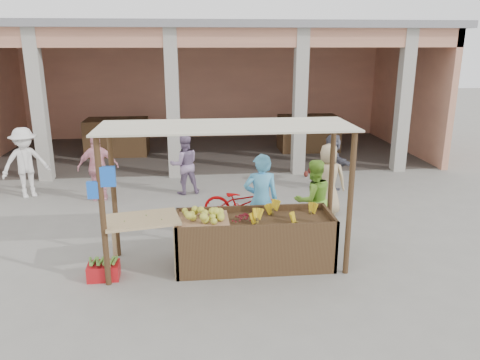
{
  "coord_description": "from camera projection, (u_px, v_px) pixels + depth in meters",
  "views": [
    {
      "loc": [
        -0.46,
        -7.17,
        3.63
      ],
      "look_at": [
        0.38,
        1.2,
        1.15
      ],
      "focal_mm": 35.0,
      "sensor_mm": 36.0,
      "label": 1
    }
  ],
  "objects": [
    {
      "name": "red_crate",
      "position": [
        104.0,
        271.0,
        7.45
      ],
      "size": [
        0.5,
        0.37,
        0.25
      ],
      "primitive_type": "cube",
      "rotation": [
        0.0,
        0.0,
        0.04
      ],
      "color": "#AF1217",
      "rests_on": "ground"
    },
    {
      "name": "side_table",
      "position": [
        143.0,
        227.0,
        7.49
      ],
      "size": [
        1.28,
        0.98,
        0.93
      ],
      "rotation": [
        0.0,
        0.0,
        0.19
      ],
      "color": "tan",
      "rests_on": "ground"
    },
    {
      "name": "papaya_pile",
      "position": [
        142.0,
        212.0,
        7.42
      ],
      "size": [
        0.73,
        0.42,
        0.21
      ],
      "primitive_type": null,
      "color": "#548D2E",
      "rests_on": "side_table"
    },
    {
      "name": "shopper_a",
      "position": [
        25.0,
        160.0,
        11.21
      ],
      "size": [
        1.32,
        1.1,
        1.84
      ],
      "primitive_type": "imported",
      "rotation": [
        0.0,
        0.0,
        0.52
      ],
      "color": "white",
      "rests_on": "ground"
    },
    {
      "name": "shopper_c",
      "position": [
        328.0,
        176.0,
        10.1
      ],
      "size": [
        0.93,
        0.71,
        1.73
      ],
      "primitive_type": "imported",
      "rotation": [
        0.0,
        0.0,
        2.92
      ],
      "color": "tan",
      "rests_on": "ground"
    },
    {
      "name": "shopper_b",
      "position": [
        98.0,
        165.0,
        10.98
      ],
      "size": [
        1.08,
        0.7,
        1.71
      ],
      "primitive_type": "imported",
      "rotation": [
        0.0,
        0.0,
        3.32
      ],
      "color": "pink",
      "rests_on": "ground"
    },
    {
      "name": "market_building",
      "position": [
        207.0,
        71.0,
        15.67
      ],
      "size": [
        14.4,
        6.4,
        4.2
      ],
      "color": "tan",
      "rests_on": "ground"
    },
    {
      "name": "stall_awning",
      "position": [
        223.0,
        151.0,
        7.41
      ],
      "size": [
        4.09,
        1.35,
        2.39
      ],
      "color": "#49331D",
      "rests_on": "ground"
    },
    {
      "name": "shopper_f",
      "position": [
        184.0,
        162.0,
        11.49
      ],
      "size": [
        0.87,
        0.62,
        1.63
      ],
      "primitive_type": "imported",
      "rotation": [
        0.0,
        0.0,
        3.36
      ],
      "color": "gray",
      "rests_on": "ground"
    },
    {
      "name": "melon_tray",
      "position": [
        203.0,
        216.0,
        7.64
      ],
      "size": [
        0.83,
        0.72,
        0.21
      ],
      "color": "#9F7252",
      "rests_on": "fruit_stall"
    },
    {
      "name": "plantain_bundle",
      "position": [
        103.0,
        262.0,
        7.41
      ],
      "size": [
        0.37,
        0.26,
        0.07
      ],
      "primitive_type": null,
      "color": "#52822F",
      "rests_on": "red_crate"
    },
    {
      "name": "produce_sacks",
      "position": [
        312.0,
        164.0,
        13.19
      ],
      "size": [
        0.87,
        0.82,
        0.66
      ],
      "color": "maroon",
      "rests_on": "ground"
    },
    {
      "name": "shopper_d",
      "position": [
        333.0,
        160.0,
        11.92
      ],
      "size": [
        0.82,
        1.46,
        1.5
      ],
      "primitive_type": "imported",
      "rotation": [
        0.0,
        0.0,
        1.76
      ],
      "color": "#4A4A56",
      "rests_on": "ground"
    },
    {
      "name": "vendor_green",
      "position": [
        313.0,
        198.0,
        8.79
      ],
      "size": [
        0.87,
        0.63,
        1.64
      ],
      "primitive_type": "imported",
      "rotation": [
        0.0,
        0.0,
        3.38
      ],
      "color": "#81C037",
      "rests_on": "ground"
    },
    {
      "name": "motorcycle",
      "position": [
        243.0,
        202.0,
        9.7
      ],
      "size": [
        0.99,
        1.8,
        0.89
      ],
      "primitive_type": "imported",
      "rotation": [
        0.0,
        0.0,
        1.32
      ],
      "color": "#A60406",
      "rests_on": "ground"
    },
    {
      "name": "berry_heap",
      "position": [
        245.0,
        217.0,
        7.69
      ],
      "size": [
        0.46,
        0.38,
        0.15
      ],
      "primitive_type": "ellipsoid",
      "color": "maroon",
      "rests_on": "fruit_stall"
    },
    {
      "name": "fruit_stall",
      "position": [
        254.0,
        243.0,
        7.85
      ],
      "size": [
        2.6,
        0.95,
        0.8
      ],
      "primitive_type": "cube",
      "color": "#49331D",
      "rests_on": "ground"
    },
    {
      "name": "ground",
      "position": [
        225.0,
        266.0,
        7.91
      ],
      "size": [
        60.0,
        60.0,
        0.0
      ],
      "primitive_type": "plane",
      "color": "slate",
      "rests_on": "ground"
    },
    {
      "name": "banana_heap",
      "position": [
        282.0,
        213.0,
        7.78
      ],
      "size": [
        1.13,
        0.62,
        0.21
      ],
      "primitive_type": null,
      "color": "yellow",
      "rests_on": "fruit_stall"
    },
    {
      "name": "vendor_blue",
      "position": [
        261.0,
        197.0,
        8.47
      ],
      "size": [
        0.72,
        0.54,
        1.86
      ],
      "primitive_type": "imported",
      "rotation": [
        0.0,
        0.0,
        3.11
      ],
      "color": "#53B4EB",
      "rests_on": "ground"
    }
  ]
}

